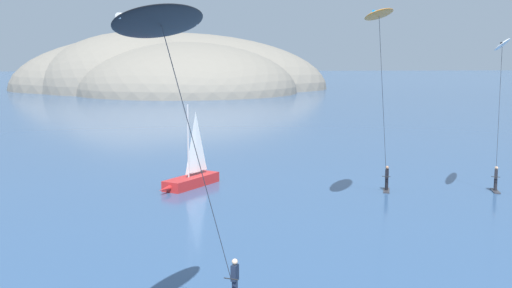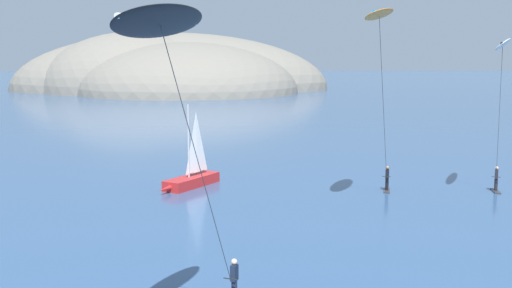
% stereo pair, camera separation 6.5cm
% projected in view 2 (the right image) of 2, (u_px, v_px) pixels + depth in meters
% --- Properties ---
extents(headland_island, '(78.00, 63.81, 27.88)m').
position_uv_depth(headland_island, '(171.00, 90.00, 153.44)').
color(headland_island, slate).
rests_on(headland_island, ground).
extents(sailboat_near, '(4.22, 5.41, 5.70)m').
position_uv_depth(sailboat_near, '(189.00, 178.00, 43.91)').
color(sailboat_near, '#B22323').
rests_on(sailboat_near, ground).
extents(kitesurfer_white, '(3.02, 5.02, 10.09)m').
position_uv_depth(kitesurfer_white, '(502.00, 60.00, 39.62)').
color(kitesurfer_white, '#2D2D33').
rests_on(kitesurfer_white, ground).
extents(kitesurfer_orange, '(4.25, 8.62, 11.65)m').
position_uv_depth(kitesurfer_orange, '(380.00, 31.00, 36.18)').
color(kitesurfer_orange, '#2D2D33').
rests_on(kitesurfer_orange, ground).
extents(kitesurfer_black, '(4.41, 7.56, 10.58)m').
position_uv_depth(kitesurfer_black, '(168.00, 50.00, 18.17)').
color(kitesurfer_black, red).
rests_on(kitesurfer_black, ground).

